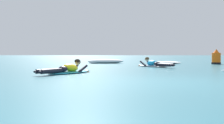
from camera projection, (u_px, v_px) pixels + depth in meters
ground_plane at (143, 65)px, 16.76m from camera, size 120.00×120.00×0.00m
surfer_near at (67, 70)px, 9.57m from camera, size 1.61×2.47×0.54m
surfer_far at (154, 64)px, 14.08m from camera, size 1.79×2.35×0.55m
whitewater_mid_left at (166, 63)px, 18.19m from camera, size 2.02×1.38×0.16m
whitewater_mid_right at (106, 61)px, 18.71m from camera, size 2.55×1.28×0.30m
channel_marker_buoy at (216, 58)px, 17.35m from camera, size 0.56×0.56×0.94m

